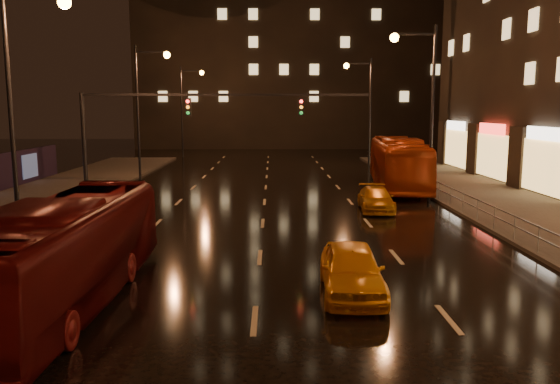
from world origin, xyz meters
name	(u,v)px	position (x,y,z in m)	size (l,w,h in m)	color
ground	(264,208)	(0.00, 20.00, 0.00)	(140.00, 140.00, 0.00)	black
sidewalk_right	(556,225)	(13.50, 15.00, 0.07)	(7.00, 70.00, 0.15)	#38332D
building_distant	(297,20)	(4.00, 72.00, 18.00)	(44.00, 16.00, 36.00)	black
traffic_signal	(169,121)	(-5.06, 20.00, 4.74)	(15.31, 0.32, 6.20)	black
railing_right	(463,197)	(10.20, 18.00, 0.90)	(0.05, 56.00, 1.00)	#99999E
bus_red	(65,253)	(-5.18, 5.17, 1.49)	(2.50, 10.70, 2.98)	#540C0C
bus_curb	(398,163)	(9.00, 27.38, 1.72)	(2.88, 12.32, 3.43)	#A93710
taxi_near	(352,270)	(2.77, 5.98, 0.74)	(1.74, 4.33, 1.48)	#F7A717
taxi_far	(376,199)	(5.98, 19.27, 0.61)	(1.71, 4.21, 1.22)	#C17912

